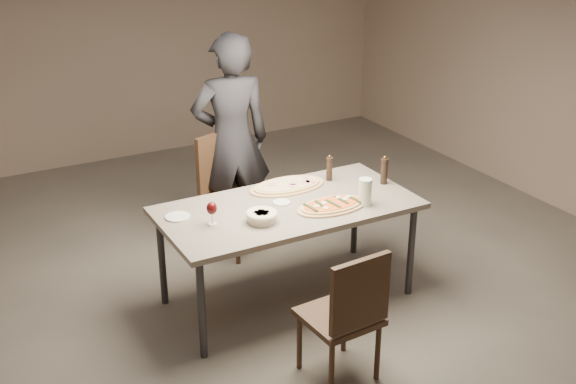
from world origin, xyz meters
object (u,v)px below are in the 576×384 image
zucchini_pizza (332,205)px  diner (231,141)px  pepper_mill_left (329,169)px  dining_table (288,213)px  chair_near (348,311)px  ham_pizza (287,186)px  carafe (365,192)px  chair_far (228,185)px  bread_basket (262,216)px

zucchini_pizza → diner: bearing=117.7°
pepper_mill_left → zucchini_pizza: bearing=-119.4°
dining_table → zucchini_pizza: size_ratio=3.42×
pepper_mill_left → chair_near: bearing=-116.9°
zucchini_pizza → pepper_mill_left: 0.51m
diner → ham_pizza: bearing=106.0°
zucchini_pizza → carafe: size_ratio=2.70×
ham_pizza → chair_far: size_ratio=0.61×
ham_pizza → bread_basket: bread_basket is taller
dining_table → pepper_mill_left: 0.57m
zucchini_pizza → carafe: carafe is taller
zucchini_pizza → bread_basket: size_ratio=2.47×
zucchini_pizza → chair_near: bearing=-96.5°
zucchini_pizza → chair_near: (-0.40, -0.83, -0.27)m
dining_table → chair_far: bearing=91.3°
dining_table → pepper_mill_left: bearing=27.2°
dining_table → diner: (0.06, 1.07, 0.20)m
zucchini_pizza → chair_far: bearing=122.2°
pepper_mill_left → chair_far: (-0.51, 0.72, -0.30)m
chair_near → chair_far: size_ratio=0.92×
diner → chair_far: bearing=58.1°
pepper_mill_left → diner: size_ratio=0.11×
zucchini_pizza → ham_pizza: size_ratio=0.89×
dining_table → chair_far: (-0.02, 0.98, -0.15)m
ham_pizza → carafe: carafe is taller
pepper_mill_left → diner: (-0.44, 0.82, 0.04)m
carafe → diner: bearing=107.5°
zucchini_pizza → pepper_mill_left: (0.25, 0.43, 0.08)m
carafe → chair_near: 1.04m
ham_pizza → bread_basket: size_ratio=2.78×
ham_pizza → pepper_mill_left: (0.34, -0.03, 0.08)m
carafe → chair_near: size_ratio=0.22×
carafe → chair_far: (-0.50, 1.23, -0.30)m
bread_basket → diner: (0.34, 1.22, 0.09)m
zucchini_pizza → ham_pizza: 0.47m
chair_far → chair_near: bearing=66.0°
zucchini_pizza → pepper_mill_left: size_ratio=2.61×
zucchini_pizza → bread_basket: bearing=-163.7°
dining_table → ham_pizza: bearing=62.2°
chair_near → diner: size_ratio=0.50×
chair_near → dining_table: bearing=78.0°
ham_pizza → diner: size_ratio=0.33×
dining_table → pepper_mill_left: pepper_mill_left is taller
bread_basket → diner: diner is taller
bread_basket → chair_near: bearing=-81.1°
pepper_mill_left → chair_near: 1.46m
ham_pizza → bread_basket: 0.61m
chair_far → diner: 0.36m
bread_basket → zucchini_pizza: bearing=-2.8°
pepper_mill_left → chair_near: (-0.64, -1.26, -0.35)m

